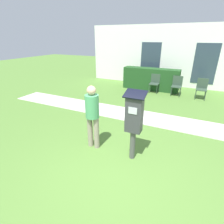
# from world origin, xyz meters

# --- Properties ---
(ground_plane) EXTENTS (40.00, 40.00, 0.00)m
(ground_plane) POSITION_xyz_m (0.00, 0.00, 0.00)
(ground_plane) COLOR #517A33
(sidewalk) EXTENTS (12.00, 1.10, 0.02)m
(sidewalk) POSITION_xyz_m (0.00, 2.88, 0.01)
(sidewalk) COLOR beige
(sidewalk) RESTS_ON ground
(building_facade) EXTENTS (10.00, 0.26, 3.20)m
(building_facade) POSITION_xyz_m (0.00, 7.77, 1.60)
(building_facade) COLOR white
(building_facade) RESTS_ON ground
(parking_meter) EXTENTS (0.44, 0.31, 1.59)m
(parking_meter) POSITION_xyz_m (0.04, 0.62, 1.02)
(parking_meter) COLOR #4C4C4C
(parking_meter) RESTS_ON ground
(person_standing) EXTENTS (0.32, 0.32, 1.58)m
(person_standing) POSITION_xyz_m (-0.99, 0.63, 0.93)
(person_standing) COLOR gray
(person_standing) RESTS_ON ground
(outdoor_chair_left) EXTENTS (0.44, 0.44, 0.90)m
(outdoor_chair_left) POSITION_xyz_m (-0.71, 6.04, 0.53)
(outdoor_chair_left) COLOR #334738
(outdoor_chair_left) RESTS_ON ground
(outdoor_chair_middle) EXTENTS (0.44, 0.44, 0.90)m
(outdoor_chair_middle) POSITION_xyz_m (0.35, 5.99, 0.53)
(outdoor_chair_middle) COLOR #334738
(outdoor_chair_middle) RESTS_ON ground
(outdoor_chair_right) EXTENTS (0.44, 0.44, 0.90)m
(outdoor_chair_right) POSITION_xyz_m (1.40, 5.94, 0.53)
(outdoor_chair_right) COLOR #334738
(outdoor_chair_right) RESTS_ON ground
(hedge_row) EXTENTS (2.82, 0.60, 1.10)m
(hedge_row) POSITION_xyz_m (-1.02, 6.45, 0.55)
(hedge_row) COLOR #1E471E
(hedge_row) RESTS_ON ground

